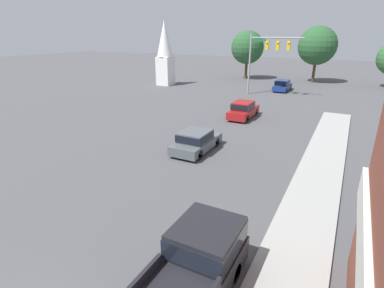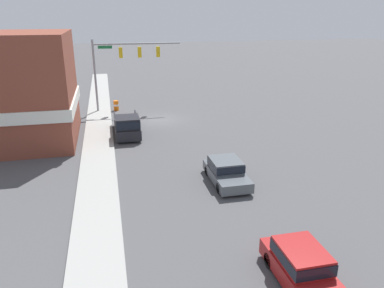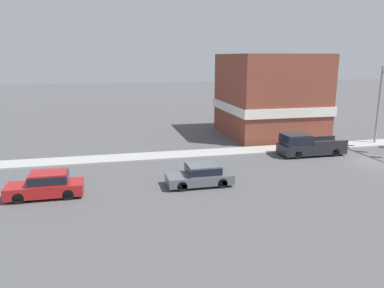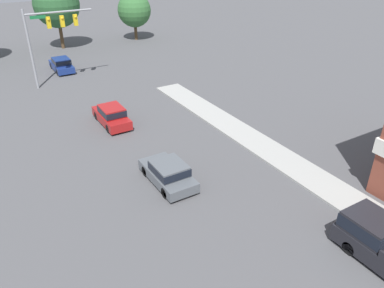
{
  "view_description": "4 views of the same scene",
  "coord_description": "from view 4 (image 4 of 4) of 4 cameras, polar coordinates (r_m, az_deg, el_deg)",
  "views": [
    {
      "loc": [
        6.52,
        -1.71,
        7.47
      ],
      "look_at": [
        -0.71,
        11.87,
        1.77
      ],
      "focal_mm": 28.0,
      "sensor_mm": 36.0,
      "label": 1
    },
    {
      "loc": [
        4.7,
        35.23,
        9.99
      ],
      "look_at": [
        -0.32,
        13.29,
        2.04
      ],
      "focal_mm": 35.0,
      "sensor_mm": 36.0,
      "label": 2
    },
    {
      "loc": [
        -24.86,
        20.91,
        8.3
      ],
      "look_at": [
        -1.29,
        15.43,
        2.64
      ],
      "focal_mm": 35.0,
      "sensor_mm": 36.0,
      "label": 3
    },
    {
      "loc": [
        -10.59,
        -1.77,
        12.94
      ],
      "look_at": [
        -0.26,
        15.33,
        2.02
      ],
      "focal_mm": 35.0,
      "sensor_mm": 36.0,
      "label": 4
    }
  ],
  "objects": [
    {
      "name": "car_lead",
      "position": [
        22.42,
        -3.62,
        -4.35
      ],
      "size": [
        1.93,
        4.29,
        1.43
      ],
      "color": "black",
      "rests_on": "ground"
    },
    {
      "name": "backdrop_tree_left_mid",
      "position": [
        54.29,
        -19.98,
        19.37
      ],
      "size": [
        5.88,
        5.88,
        8.6
      ],
      "color": "#4C3823",
      "rests_on": "ground"
    },
    {
      "name": "backdrop_tree_center",
      "position": [
        57.18,
        -8.79,
        19.51
      ],
      "size": [
        4.72,
        4.72,
        6.52
      ],
      "color": "#4C3823",
      "rests_on": "ground"
    },
    {
      "name": "car_second_ahead",
      "position": [
        30.25,
        -12.15,
        4.34
      ],
      "size": [
        1.76,
        4.44,
        1.55
      ],
      "color": "black",
      "rests_on": "ground"
    },
    {
      "name": "car_distant",
      "position": [
        45.0,
        -19.27,
        11.39
      ],
      "size": [
        1.79,
        4.5,
        1.47
      ],
      "color": "black",
      "rests_on": "ground"
    },
    {
      "name": "far_signal_assembly",
      "position": [
        39.48,
        -20.84,
        15.98
      ],
      "size": [
        6.4,
        0.49,
        7.47
      ],
      "color": "gray",
      "rests_on": "ground"
    }
  ]
}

